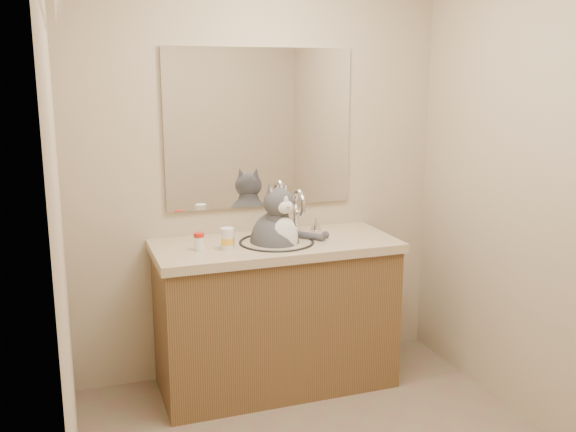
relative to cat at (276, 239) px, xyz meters
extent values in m
cube|color=tan|center=(0.00, 0.30, 0.33)|extent=(2.20, 0.01, 2.40)
cube|color=tan|center=(-1.11, -0.96, 0.33)|extent=(0.01, 2.50, 2.40)
cube|color=tan|center=(1.10, -0.96, 0.33)|extent=(0.01, 2.50, 2.40)
cube|color=brown|center=(0.00, 0.01, -0.47)|extent=(1.30, 0.55, 0.80)
cube|color=tan|center=(0.00, 0.01, -0.04)|extent=(1.34, 0.59, 0.05)
torus|color=black|center=(0.00, -0.01, -0.01)|extent=(0.42, 0.42, 0.02)
ellipsoid|color=white|center=(0.00, -0.01, -0.09)|extent=(0.40, 0.40, 0.15)
cylinder|color=silver|center=(0.17, 0.16, 0.08)|extent=(0.03, 0.03, 0.18)
torus|color=silver|center=(0.17, 0.09, 0.17)|extent=(0.03, 0.16, 0.16)
cone|color=silver|center=(0.30, 0.16, 0.03)|extent=(0.06, 0.06, 0.08)
cube|color=white|center=(0.00, 0.28, 0.58)|extent=(1.10, 0.02, 0.90)
cube|color=#BBB38D|center=(-1.05, -0.86, 0.13)|extent=(0.01, 1.20, 1.90)
cylinder|color=silver|center=(-1.05, -0.86, 1.10)|extent=(0.02, 1.30, 0.02)
ellipsoid|color=#424347|center=(-0.01, 0.01, -0.03)|extent=(0.34, 0.36, 0.37)
ellipsoid|color=white|center=(0.02, -0.08, 0.02)|extent=(0.17, 0.12, 0.23)
ellipsoid|color=#424347|center=(0.01, -0.03, 0.21)|extent=(0.20, 0.18, 0.16)
ellipsoid|color=white|center=(0.02, -0.09, 0.20)|extent=(0.09, 0.06, 0.07)
sphere|color=#D88C8C|center=(0.03, -0.12, 0.20)|extent=(0.02, 0.02, 0.02)
cone|color=#424347|center=(-0.04, -0.03, 0.28)|extent=(0.08, 0.07, 0.08)
cone|color=#424347|center=(0.05, 0.00, 0.28)|extent=(0.08, 0.07, 0.08)
cylinder|color=#424347|center=(0.18, 0.02, 0.00)|extent=(0.19, 0.21, 0.04)
cylinder|color=white|center=(-0.43, -0.03, 0.02)|extent=(0.06, 0.06, 0.07)
cylinder|color=red|center=(-0.43, -0.03, 0.07)|extent=(0.07, 0.07, 0.02)
cylinder|color=white|center=(-0.29, -0.06, 0.03)|extent=(0.08, 0.08, 0.09)
cylinder|color=yellow|center=(-0.29, -0.06, 0.03)|extent=(0.08, 0.08, 0.04)
cylinder|color=white|center=(-0.29, -0.06, 0.09)|extent=(0.08, 0.08, 0.02)
cylinder|color=slate|center=(-0.26, -0.02, 0.01)|extent=(0.05, 0.05, 0.06)
camera|label=1|loc=(-1.07, -3.24, 0.88)|focal=40.00mm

